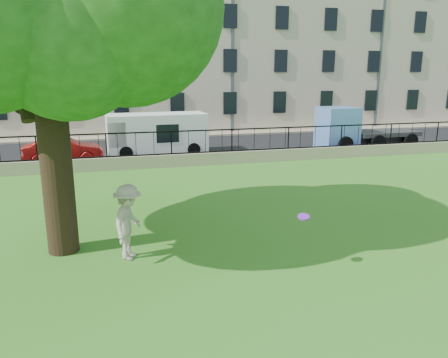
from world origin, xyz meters
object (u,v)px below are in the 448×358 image
object	(u,v)px
white_van	(157,134)
frisbee	(304,217)
man	(128,222)
red_sedan	(64,150)
blue_truck	(366,127)

from	to	relation	value
white_van	frisbee	bearing A→B (deg)	-87.18
man	red_sedan	xyz separation A→B (m)	(-2.60, 12.69, -0.31)
man	frisbee	distance (m)	4.18
red_sedan	blue_truck	world-z (taller)	blue_truck
frisbee	blue_truck	size ratio (longest dim) A/B	0.05
man	white_van	bearing A→B (deg)	14.13
white_van	blue_truck	size ratio (longest dim) A/B	0.91
red_sedan	white_van	bearing A→B (deg)	-79.79
frisbee	man	bearing A→B (deg)	155.78
man	red_sedan	bearing A→B (deg)	34.79
red_sedan	blue_truck	bearing A→B (deg)	-91.58
man	blue_truck	size ratio (longest dim) A/B	0.32
frisbee	blue_truck	bearing A→B (deg)	53.44
man	white_van	distance (m)	13.87
man	white_van	world-z (taller)	white_van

